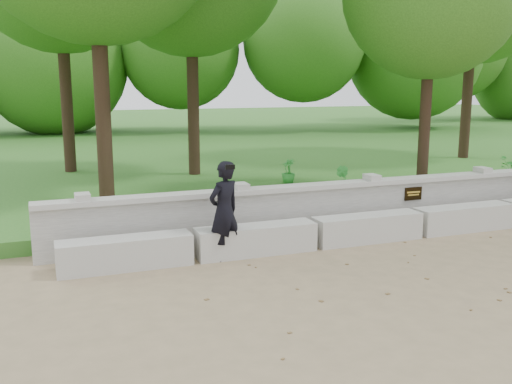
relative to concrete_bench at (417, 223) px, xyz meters
The scene contains 9 objects.
ground 1.91m from the concrete_bench, 90.00° to the right, with size 80.00×80.00×0.00m, color #937C5A.
lawn 12.10m from the concrete_bench, 90.00° to the left, with size 40.00×22.00×0.25m, color #2E6522.
concrete_bench is the anchor object (origin of this frame).
parapet_wall 0.74m from the concrete_bench, 89.99° to the left, with size 12.50×0.35×0.90m.
man_main 3.59m from the concrete_bench, behind, with size 0.65×0.62×1.50m.
shrub_a 3.20m from the concrete_bench, 153.95° to the left, with size 0.29×0.20×0.55m, color green.
shrub_b 2.87m from the concrete_bench, 87.39° to the left, with size 0.32×0.26×0.58m, color green.
shrub_c 5.00m from the concrete_bench, 28.17° to the left, with size 0.58×0.50×0.64m, color green.
shrub_d 4.38m from the concrete_bench, 96.78° to the left, with size 0.32×0.29×0.58m, color green.
Camera 1 is at (-6.05, -6.08, 2.62)m, focal length 40.00 mm.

